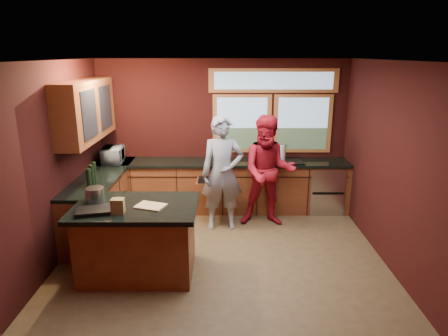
{
  "coord_description": "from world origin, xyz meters",
  "views": [
    {
      "loc": [
        0.04,
        -5.19,
        2.79
      ],
      "look_at": [
        0.03,
        0.4,
        1.17
      ],
      "focal_mm": 32.0,
      "sensor_mm": 36.0,
      "label": 1
    }
  ],
  "objects_px": {
    "island": "(138,239)",
    "stock_pot": "(95,194)",
    "person_red": "(268,171)",
    "person_grey": "(222,173)",
    "cutting_board": "(151,206)"
  },
  "relations": [
    {
      "from": "island",
      "to": "stock_pot",
      "type": "xyz_separation_m",
      "value": [
        -0.55,
        0.15,
        0.56
      ]
    },
    {
      "from": "person_red",
      "to": "cutting_board",
      "type": "relative_size",
      "value": 5.27
    },
    {
      "from": "stock_pot",
      "to": "cutting_board",
      "type": "bearing_deg",
      "value": -14.93
    },
    {
      "from": "person_red",
      "to": "cutting_board",
      "type": "bearing_deg",
      "value": -131.99
    },
    {
      "from": "person_grey",
      "to": "island",
      "type": "bearing_deg",
      "value": -132.22
    },
    {
      "from": "island",
      "to": "person_red",
      "type": "distance_m",
      "value": 2.46
    },
    {
      "from": "person_grey",
      "to": "cutting_board",
      "type": "relative_size",
      "value": 5.32
    },
    {
      "from": "person_grey",
      "to": "stock_pot",
      "type": "relative_size",
      "value": 7.75
    },
    {
      "from": "cutting_board",
      "to": "person_red",
      "type": "bearing_deg",
      "value": 44.67
    },
    {
      "from": "island",
      "to": "cutting_board",
      "type": "relative_size",
      "value": 4.43
    },
    {
      "from": "cutting_board",
      "to": "island",
      "type": "bearing_deg",
      "value": 165.96
    },
    {
      "from": "island",
      "to": "stock_pot",
      "type": "height_order",
      "value": "stock_pot"
    },
    {
      "from": "island",
      "to": "person_grey",
      "type": "height_order",
      "value": "person_grey"
    },
    {
      "from": "island",
      "to": "person_red",
      "type": "height_order",
      "value": "person_red"
    },
    {
      "from": "island",
      "to": "person_red",
      "type": "bearing_deg",
      "value": 40.49
    }
  ]
}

